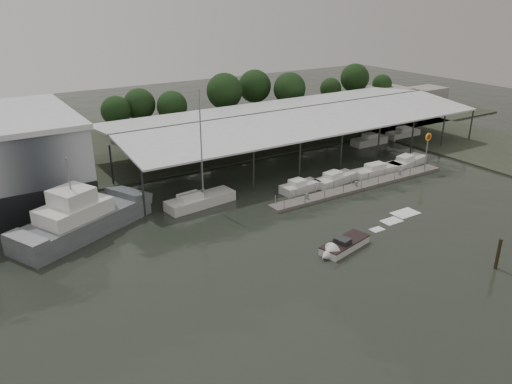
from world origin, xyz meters
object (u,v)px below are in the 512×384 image
grey_trawler (83,218)px  white_sailboat (199,200)px  speedboat_underway (342,247)px  shell_fuel_sign (427,144)px

grey_trawler → white_sailboat: bearing=-26.2°
white_sailboat → speedboat_underway: (6.82, -17.44, -0.27)m
white_sailboat → speedboat_underway: size_ratio=0.80×
shell_fuel_sign → speedboat_underway: shell_fuel_sign is taller
speedboat_underway → white_sailboat: bearing=-81.6°
speedboat_underway → shell_fuel_sign: bearing=-168.7°
white_sailboat → grey_trawler: bearing=173.0°
grey_trawler → speedboat_underway: size_ratio=0.93×
grey_trawler → speedboat_underway: 26.82m
white_sailboat → shell_fuel_sign: bearing=-16.6°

